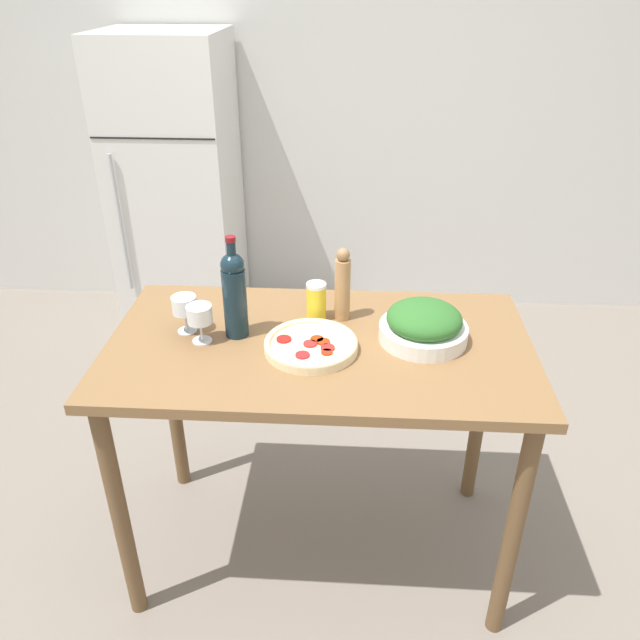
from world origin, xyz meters
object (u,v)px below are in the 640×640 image
(wine_bottle, at_px, (234,292))
(homemade_pizza, at_px, (311,345))
(pepper_mill, at_px, (342,285))
(refrigerator, at_px, (177,191))
(wine_glass_near, at_px, (200,316))
(salad_bowl, at_px, (424,325))
(wine_glass_far, at_px, (184,307))
(salt_canister, at_px, (316,301))

(wine_bottle, relative_size, homemade_pizza, 1.16)
(pepper_mill, bearing_deg, refrigerator, 122.09)
(refrigerator, xyz_separation_m, pepper_mill, (1.00, -1.60, 0.20))
(wine_glass_near, relative_size, salad_bowl, 0.45)
(wine_glass_far, bearing_deg, refrigerator, 106.09)
(wine_glass_far, bearing_deg, salad_bowl, -0.53)
(salt_canister, bearing_deg, wine_bottle, -154.51)
(refrigerator, height_order, salad_bowl, refrigerator)
(wine_glass_far, xyz_separation_m, salt_canister, (0.42, 0.11, -0.03))
(wine_glass_near, bearing_deg, pepper_mill, 21.98)
(wine_bottle, distance_m, salt_canister, 0.29)
(salad_bowl, bearing_deg, pepper_mill, 154.22)
(refrigerator, height_order, wine_glass_far, refrigerator)
(refrigerator, distance_m, homemade_pizza, 2.03)
(wine_glass_near, height_order, salad_bowl, same)
(wine_glass_far, distance_m, pepper_mill, 0.52)
(salad_bowl, bearing_deg, homemade_pizza, -166.88)
(pepper_mill, bearing_deg, wine_glass_near, -158.02)
(refrigerator, relative_size, salt_canister, 12.80)
(wine_glass_far, bearing_deg, homemade_pizza, -12.18)
(pepper_mill, bearing_deg, salt_canister, -173.84)
(wine_glass_near, height_order, homemade_pizza, wine_glass_near)
(wine_bottle, relative_size, pepper_mill, 1.33)
(refrigerator, bearing_deg, wine_bottle, -68.97)
(refrigerator, distance_m, wine_glass_far, 1.80)
(refrigerator, distance_m, pepper_mill, 1.90)
(homemade_pizza, xyz_separation_m, salt_canister, (0.00, 0.20, 0.05))
(wine_glass_far, relative_size, homemade_pizza, 0.43)
(pepper_mill, bearing_deg, homemade_pizza, -113.38)
(wine_glass_near, xyz_separation_m, homemade_pizza, (0.35, -0.03, -0.07))
(wine_bottle, relative_size, salt_canister, 2.57)
(wine_bottle, relative_size, salad_bowl, 1.21)
(refrigerator, relative_size, wine_bottle, 4.98)
(salt_canister, bearing_deg, wine_glass_far, -165.19)
(refrigerator, bearing_deg, salt_canister, -60.35)
(refrigerator, relative_size, wine_glass_near, 13.34)
(wine_bottle, bearing_deg, pepper_mill, 20.89)
(salt_canister, bearing_deg, wine_glass_near, -154.54)
(wine_bottle, xyz_separation_m, salt_canister, (0.25, 0.12, -0.09))
(refrigerator, height_order, wine_bottle, refrigerator)
(wine_bottle, relative_size, wine_glass_near, 2.68)
(wine_bottle, bearing_deg, wine_glass_far, 177.01)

